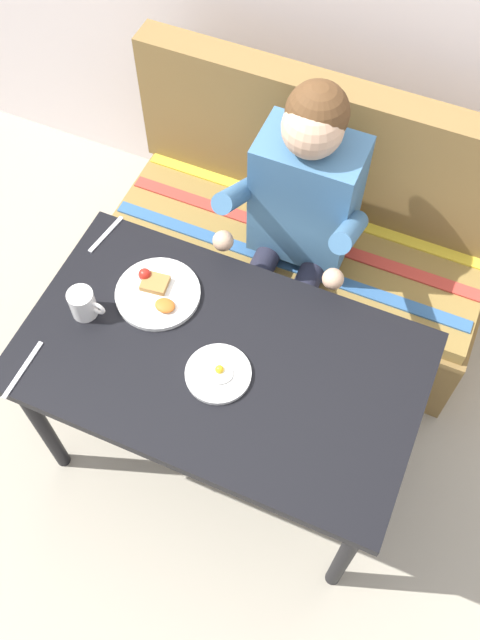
# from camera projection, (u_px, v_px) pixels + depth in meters

# --- Properties ---
(ground_plane) EXTENTS (8.00, 8.00, 0.00)m
(ground_plane) POSITION_uv_depth(u_px,v_px,m) (225.00, 447.00, 2.68)
(ground_plane) COLOR #A69E8A
(table) EXTENTS (1.20, 0.70, 0.73)m
(table) POSITION_uv_depth(u_px,v_px,m) (221.00, 371.00, 2.13)
(table) COLOR black
(table) RESTS_ON ground
(couch) EXTENTS (1.44, 0.56, 1.00)m
(couch) POSITION_uv_depth(u_px,v_px,m) (301.00, 249.00, 2.76)
(couch) COLOR olive
(couch) RESTS_ON ground
(person) EXTENTS (0.45, 0.61, 1.21)m
(person) POSITION_uv_depth(u_px,v_px,m) (298.00, 215.00, 2.32)
(person) COLOR teal
(person) RESTS_ON ground
(plate_breakfast) EXTENTS (0.27, 0.27, 0.05)m
(plate_breakfast) POSITION_uv_depth(u_px,v_px,m) (157.00, 292.00, 2.16)
(plate_breakfast) COLOR white
(plate_breakfast) RESTS_ON table
(plate_eggs) EXTENTS (0.19, 0.19, 0.04)m
(plate_eggs) POSITION_uv_depth(u_px,v_px,m) (218.00, 373.00, 2.02)
(plate_eggs) COLOR white
(plate_eggs) RESTS_ON table
(coffee_mug) EXTENTS (0.12, 0.08, 0.10)m
(coffee_mug) POSITION_uv_depth(u_px,v_px,m) (83.00, 303.00, 2.09)
(coffee_mug) COLOR white
(coffee_mug) RESTS_ON table
(fork) EXTENTS (0.04, 0.17, 0.00)m
(fork) POSITION_uv_depth(u_px,v_px,m) (106.00, 234.00, 2.29)
(fork) COLOR silver
(fork) RESTS_ON table
(knife) EXTENTS (0.02, 0.20, 0.00)m
(knife) POSITION_uv_depth(u_px,v_px,m) (23.00, 370.00, 2.03)
(knife) COLOR silver
(knife) RESTS_ON table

